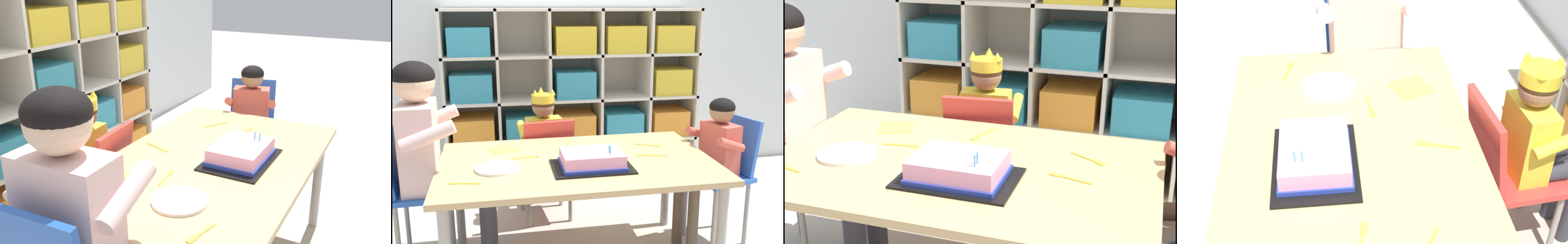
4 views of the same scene
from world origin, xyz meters
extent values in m
cube|color=silver|center=(0.19, 1.44, 0.64)|extent=(1.83, 0.01, 1.28)
cube|color=silver|center=(-0.72, 1.24, 0.64)|extent=(0.02, 0.40, 1.28)
cube|color=silver|center=(-0.36, 1.24, 0.64)|extent=(0.02, 0.40, 1.28)
cube|color=silver|center=(0.00, 1.24, 0.64)|extent=(0.02, 0.40, 1.28)
cube|color=silver|center=(0.37, 1.24, 0.64)|extent=(0.02, 0.40, 1.28)
cube|color=silver|center=(0.19, 1.24, 0.01)|extent=(1.83, 0.40, 0.02)
cube|color=silver|center=(0.19, 1.24, 0.33)|extent=(1.83, 0.40, 0.02)
cube|color=silver|center=(0.19, 1.24, 0.64)|extent=(1.83, 0.40, 0.02)
cube|color=silver|center=(0.19, 1.24, 0.96)|extent=(1.83, 0.40, 0.02)
cube|color=orange|center=(-0.54, 1.22, 0.12)|extent=(0.28, 0.32, 0.19)
cube|color=orange|center=(-0.18, 1.22, 0.12)|extent=(0.28, 0.32, 0.19)
cube|color=teal|center=(0.19, 1.22, 0.12)|extent=(0.28, 0.32, 0.19)
cube|color=orange|center=(0.55, 1.22, 0.12)|extent=(0.28, 0.32, 0.19)
cube|color=orange|center=(-0.54, 1.22, 0.43)|extent=(0.28, 0.32, 0.19)
cube|color=teal|center=(-0.18, 1.22, 0.43)|extent=(0.28, 0.32, 0.19)
cube|color=orange|center=(0.19, 1.22, 0.43)|extent=(0.28, 0.32, 0.19)
cube|color=teal|center=(0.55, 1.22, 0.43)|extent=(0.28, 0.32, 0.19)
cube|color=teal|center=(-0.54, 1.22, 0.75)|extent=(0.28, 0.32, 0.19)
cube|color=teal|center=(0.19, 1.22, 0.75)|extent=(0.28, 0.32, 0.19)
cube|color=tan|center=(0.00, 0.00, 0.56)|extent=(1.32, 0.83, 0.03)
cylinder|color=#9E9993|center=(-0.60, 0.35, 0.27)|extent=(0.05, 0.05, 0.54)
cylinder|color=#9E9993|center=(0.60, 0.35, 0.27)|extent=(0.05, 0.05, 0.54)
cube|color=red|center=(-0.10, 0.61, 0.34)|extent=(0.35, 0.34, 0.03)
cube|color=red|center=(-0.08, 0.47, 0.50)|extent=(0.30, 0.10, 0.31)
cylinder|color=gray|center=(0.02, 0.75, 0.16)|extent=(0.02, 0.02, 0.33)
cylinder|color=gray|center=(-0.24, 0.72, 0.16)|extent=(0.02, 0.02, 0.33)
cylinder|color=gray|center=(0.04, 0.51, 0.16)|extent=(0.02, 0.02, 0.33)
cylinder|color=gray|center=(-0.21, 0.48, 0.16)|extent=(0.02, 0.02, 0.33)
cube|color=yellow|center=(-0.10, 0.62, 0.49)|extent=(0.22, 0.13, 0.29)
sphere|color=#997051|center=(-0.10, 0.62, 0.71)|extent=(0.13, 0.13, 0.13)
ellipsoid|color=#472D19|center=(-0.10, 0.62, 0.73)|extent=(0.14, 0.14, 0.10)
cylinder|color=yellow|center=(-0.10, 0.62, 0.76)|extent=(0.14, 0.14, 0.05)
cone|color=yellow|center=(-0.10, 0.68, 0.80)|extent=(0.04, 0.04, 0.04)
cone|color=yellow|center=(-0.04, 0.60, 0.80)|extent=(0.04, 0.04, 0.04)
cone|color=yellow|center=(-0.15, 0.59, 0.80)|extent=(0.04, 0.04, 0.04)
cylinder|color=#33333D|center=(-0.05, 0.74, 0.38)|extent=(0.09, 0.22, 0.07)
cylinder|color=#33333D|center=(-0.17, 0.72, 0.38)|extent=(0.09, 0.22, 0.07)
cylinder|color=#33333D|center=(-0.06, 0.84, 0.17)|extent=(0.06, 0.06, 0.35)
cylinder|color=#33333D|center=(-0.18, 0.83, 0.17)|extent=(0.06, 0.06, 0.35)
cylinder|color=yellow|center=(0.02, 0.68, 0.56)|extent=(0.06, 0.18, 0.10)
cylinder|color=yellow|center=(-0.23, 0.65, 0.56)|extent=(0.06, 0.18, 0.10)
cube|color=#1E4CA8|center=(-0.74, 0.11, 0.43)|extent=(0.30, 0.36, 0.03)
cylinder|color=gray|center=(-0.62, -0.03, 0.21)|extent=(0.02, 0.02, 0.42)
cylinder|color=gray|center=(-0.63, 0.26, 0.21)|extent=(0.02, 0.02, 0.42)
cylinder|color=gray|center=(-0.86, 0.25, 0.21)|extent=(0.02, 0.02, 0.42)
cube|color=beige|center=(-0.74, 0.11, 0.65)|extent=(0.17, 0.31, 0.42)
cylinder|color=#33333D|center=(-0.59, 0.03, 0.47)|extent=(0.30, 0.11, 0.10)
cylinder|color=#33333D|center=(-0.59, 0.21, 0.47)|extent=(0.30, 0.11, 0.10)
cylinder|color=#33333D|center=(-0.44, 0.03, 0.22)|extent=(0.08, 0.08, 0.44)
cylinder|color=#33333D|center=(-0.44, 0.21, 0.22)|extent=(0.08, 0.08, 0.44)
cylinder|color=beige|center=(-0.69, 0.28, 0.74)|extent=(0.25, 0.07, 0.14)
cylinder|color=brown|center=(0.69, 0.15, 0.42)|extent=(0.22, 0.12, 0.07)
cube|color=black|center=(0.05, -0.12, 0.57)|extent=(0.37, 0.26, 0.01)
cube|color=#EF9EC6|center=(0.05, -0.12, 0.61)|extent=(0.28, 0.21, 0.07)
cube|color=#283DB2|center=(0.05, -0.12, 0.59)|extent=(0.29, 0.22, 0.02)
cylinder|color=#4CB2E5|center=(0.12, -0.18, 0.67)|extent=(0.01, 0.01, 0.04)
cylinder|color=#4CB2E5|center=(0.12, -0.15, 0.67)|extent=(0.01, 0.01, 0.04)
cylinder|color=white|center=(-0.38, -0.06, 0.58)|extent=(0.20, 0.20, 0.01)
cube|color=#F4DB4C|center=(-0.35, 0.25, 0.57)|extent=(0.18, 0.18, 0.00)
cube|color=yellow|center=(0.39, 0.18, 0.57)|extent=(0.09, 0.06, 0.00)
cube|color=yellow|center=(0.46, 0.14, 0.57)|extent=(0.04, 0.04, 0.00)
cube|color=yellow|center=(0.01, 0.30, 0.57)|extent=(0.04, 0.11, 0.00)
cube|color=yellow|center=(-0.01, 0.23, 0.57)|extent=(0.03, 0.04, 0.00)
cube|color=yellow|center=(-0.26, 0.08, 0.57)|extent=(0.10, 0.02, 0.00)
cube|color=yellow|center=(-0.20, 0.09, 0.57)|extent=(0.04, 0.02, 0.00)
cube|color=yellow|center=(0.40, -0.01, 0.57)|extent=(0.10, 0.04, 0.00)
cube|color=yellow|center=(0.33, 0.01, 0.57)|extent=(0.04, 0.03, 0.00)
cube|color=yellow|center=(-0.50, -0.22, 0.57)|extent=(0.10, 0.03, 0.00)
camera|label=1|loc=(-1.52, -0.72, 1.34)|focal=38.81mm
camera|label=2|loc=(-0.36, -2.12, 1.30)|focal=42.70mm
camera|label=3|loc=(0.61, -1.58, 1.31)|focal=50.74mm
camera|label=4|loc=(1.32, -0.07, 1.67)|focal=49.24mm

